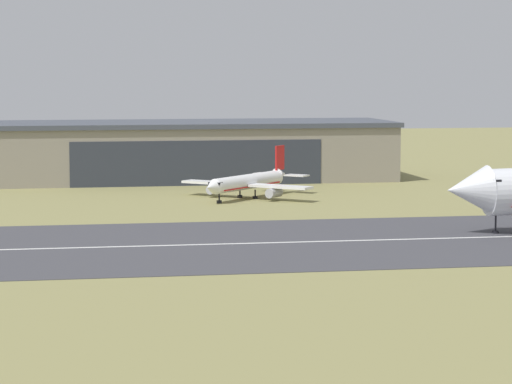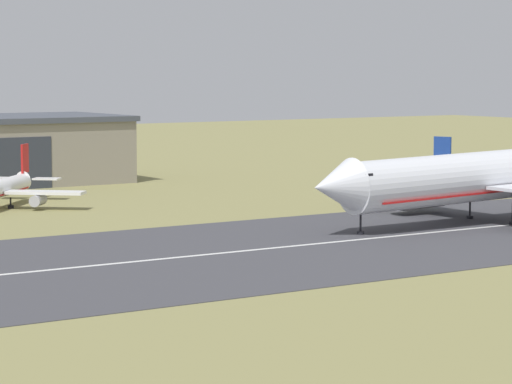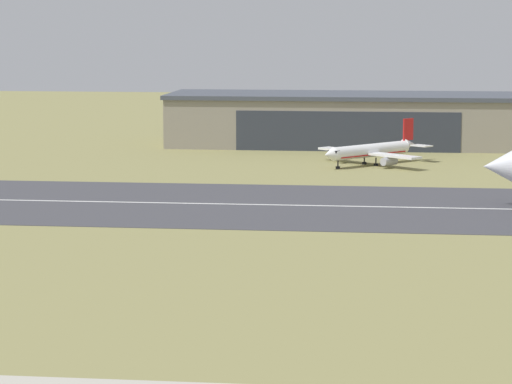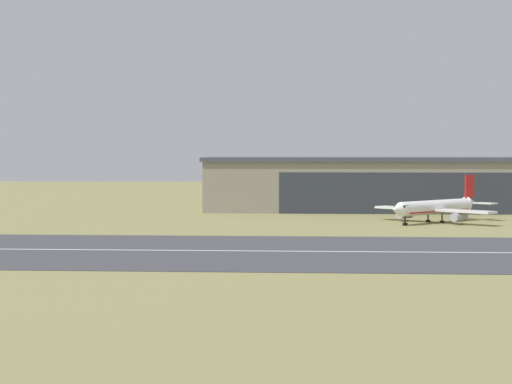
{
  "view_description": "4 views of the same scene",
  "coord_description": "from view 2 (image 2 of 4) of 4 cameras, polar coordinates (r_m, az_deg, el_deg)",
  "views": [
    {
      "loc": [
        11.38,
        -23.23,
        21.46
      ],
      "look_at": [
        34.19,
        103.15,
        8.37
      ],
      "focal_mm": 85.0,
      "sensor_mm": 36.0,
      "label": 1
    },
    {
      "loc": [
        -16.52,
        16.74,
        18.97
      ],
      "look_at": [
        30.83,
        88.16,
        10.32
      ],
      "focal_mm": 85.0,
      "sensor_mm": 36.0,
      "label": 2
    },
    {
      "loc": [
        51.16,
        -53.51,
        27.14
      ],
      "look_at": [
        33.79,
        91.44,
        6.34
      ],
      "focal_mm": 85.0,
      "sensor_mm": 36.0,
      "label": 3
    },
    {
      "loc": [
        26.63,
        -2.86,
        12.78
      ],
      "look_at": [
        20.2,
        86.62,
        9.01
      ],
      "focal_mm": 70.0,
      "sensor_mm": 36.0,
      "label": 4
    }
  ],
  "objects": [
    {
      "name": "airplane_parked_east",
      "position": [
        170.14,
        -11.94,
        0.14
      ],
      "size": [
        22.19,
        22.37,
        8.24
      ],
      "color": "white",
      "rests_on": "ground_plane"
    },
    {
      "name": "airplane_landing",
      "position": [
        154.41,
        11.24,
        0.72
      ],
      "size": [
        58.44,
        44.77,
        19.38
      ],
      "color": "silver",
      "rests_on": "ground_plane"
    },
    {
      "name": "airplane_parked_centre",
      "position": [
        191.39,
        6.53,
        0.9
      ],
      "size": [
        21.45,
        21.6,
        8.85
      ],
      "color": "white",
      "rests_on": "ground_plane"
    }
  ]
}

